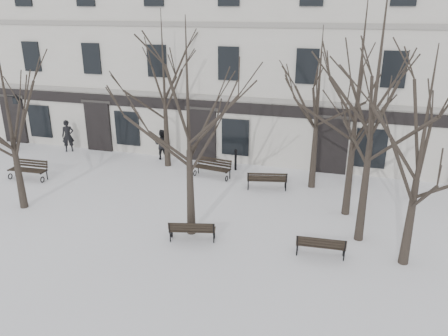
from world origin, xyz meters
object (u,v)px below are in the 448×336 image
at_px(tree_3, 424,135).
at_px(bench_1, 192,230).
at_px(bench_3, 213,167).
at_px(tree_0, 6,102).
at_px(tree_2, 377,84).
at_px(tree_1, 188,106).
at_px(bench_0, 28,169).
at_px(bench_2, 321,245).
at_px(lamp_post, 12,118).
at_px(bench_4, 267,180).

height_order(tree_3, bench_1, tree_3).
relative_size(bench_1, bench_3, 0.90).
bearing_deg(tree_3, tree_0, 179.85).
bearing_deg(tree_3, bench_1, -175.08).
distance_m(tree_2, tree_3, 2.29).
bearing_deg(tree_1, bench_0, 163.28).
relative_size(tree_3, bench_2, 4.20).
xyz_separation_m(bench_0, lamp_post, (-3.76, 3.57, 1.48)).
distance_m(tree_1, tree_3, 7.60).
bearing_deg(bench_1, bench_4, -120.70).
xyz_separation_m(tree_0, tree_1, (7.73, -0.09, 0.33)).
bearing_deg(tree_0, bench_3, 40.38).
bearing_deg(bench_3, tree_3, -24.99).
distance_m(bench_1, bench_3, 6.51).
height_order(tree_0, tree_2, tree_2).
height_order(bench_0, bench_3, bench_0).
height_order(bench_1, lamp_post, lamp_post).
xyz_separation_m(tree_3, bench_1, (-7.34, -0.63, -4.02)).
distance_m(tree_1, lamp_post, 15.28).
distance_m(bench_0, bench_2, 14.97).
relative_size(tree_3, bench_1, 4.05).
height_order(bench_0, bench_1, bench_0).
xyz_separation_m(tree_3, bench_3, (-8.60, 5.75, -3.96)).
distance_m(tree_0, bench_1, 9.01).
distance_m(tree_0, tree_1, 7.74).
bearing_deg(bench_1, bench_3, -92.53).
bearing_deg(bench_3, bench_1, -70.04).
distance_m(tree_1, bench_0, 11.09).
xyz_separation_m(bench_4, lamp_post, (-15.45, 1.54, 1.50)).
distance_m(tree_1, tree_2, 6.32).
height_order(tree_2, bench_3, tree_2).
bearing_deg(bench_1, tree_1, -80.33).
bearing_deg(bench_1, bench_0, -33.02).
xyz_separation_m(bench_3, bench_4, (2.95, -0.85, -0.01)).
bearing_deg(lamp_post, bench_1, -27.23).
relative_size(tree_1, bench_3, 4.02).
relative_size(tree_2, tree_3, 1.28).
xyz_separation_m(bench_0, bench_1, (10.00, -3.51, -0.07)).
bearing_deg(bench_0, tree_3, -11.96).
bearing_deg(bench_4, bench_2, 106.47).
bearing_deg(lamp_post, tree_1, -25.70).
height_order(tree_0, tree_1, tree_1).
xyz_separation_m(tree_0, tree_2, (13.86, 1.20, 1.14)).
distance_m(tree_2, bench_0, 16.79).
bearing_deg(bench_0, tree_0, -57.09).
bearing_deg(tree_3, bench_0, 170.59).
relative_size(tree_1, bench_1, 4.46).
xyz_separation_m(tree_1, bench_1, (0.25, -0.58, -4.47)).
bearing_deg(bench_0, tree_2, -8.43).
relative_size(bench_2, bench_3, 0.87).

